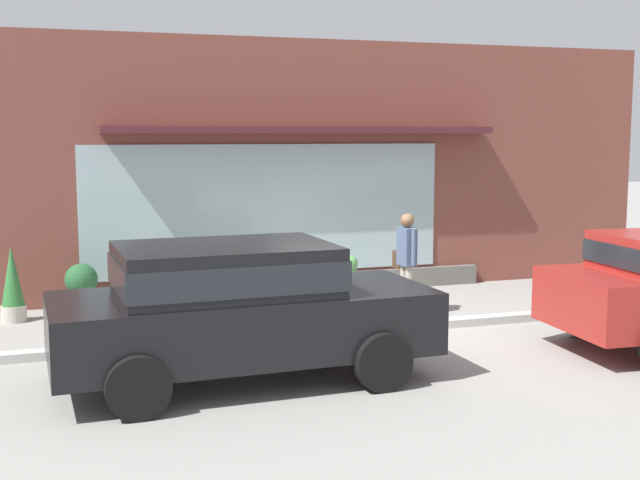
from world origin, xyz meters
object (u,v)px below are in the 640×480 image
(pedestrian_with_handbag, at_px, (406,256))
(potted_plant_window_left, at_px, (245,284))
(fire_hydrant, at_px, (349,284))
(potted_plant_near_hydrant, at_px, (12,285))
(potted_plant_trailing_edge, at_px, (167,287))
(potted_plant_low_front, at_px, (82,287))
(parked_car_black, at_px, (237,304))

(pedestrian_with_handbag, relative_size, potted_plant_window_left, 2.09)
(fire_hydrant, bearing_deg, potted_plant_near_hydrant, 166.66)
(pedestrian_with_handbag, distance_m, potted_plant_trailing_edge, 3.98)
(potted_plant_low_front, bearing_deg, pedestrian_with_handbag, -18.62)
(potted_plant_near_hydrant, bearing_deg, fire_hydrant, -13.34)
(pedestrian_with_handbag, bearing_deg, fire_hydrant, 69.19)
(fire_hydrant, xyz_separation_m, potted_plant_trailing_edge, (-2.70, 1.39, -0.13))
(potted_plant_trailing_edge, bearing_deg, fire_hydrant, -27.34)
(parked_car_black, height_order, potted_plant_near_hydrant, parked_car_black)
(potted_plant_near_hydrant, xyz_separation_m, potted_plant_low_front, (1.03, 0.23, -0.13))
(potted_plant_near_hydrant, bearing_deg, parked_car_black, -57.66)
(potted_plant_window_left, bearing_deg, potted_plant_low_front, 175.50)
(pedestrian_with_handbag, height_order, potted_plant_trailing_edge, pedestrian_with_handbag)
(parked_car_black, xyz_separation_m, potted_plant_window_left, (1.05, 4.16, -0.56))
(potted_plant_low_front, height_order, potted_plant_window_left, potted_plant_low_front)
(pedestrian_with_handbag, distance_m, parked_car_black, 4.31)
(pedestrian_with_handbag, relative_size, potted_plant_trailing_edge, 2.25)
(fire_hydrant, height_order, potted_plant_low_front, fire_hydrant)
(potted_plant_trailing_edge, bearing_deg, potted_plant_window_left, -7.55)
(parked_car_black, bearing_deg, pedestrian_with_handbag, 36.82)
(fire_hydrant, bearing_deg, potted_plant_trailing_edge, 152.66)
(parked_car_black, relative_size, potted_plant_window_left, 5.70)
(parked_car_black, bearing_deg, potted_plant_trailing_edge, 91.05)
(potted_plant_window_left, bearing_deg, fire_hydrant, -41.00)
(potted_plant_low_front, bearing_deg, potted_plant_window_left, -4.50)
(potted_plant_low_front, relative_size, potted_plant_window_left, 1.05)
(fire_hydrant, height_order, potted_plant_near_hydrant, potted_plant_near_hydrant)
(parked_car_black, height_order, potted_plant_window_left, parked_car_black)
(potted_plant_near_hydrant, distance_m, potted_plant_window_left, 3.68)
(fire_hydrant, distance_m, potted_plant_window_left, 1.87)
(potted_plant_trailing_edge, bearing_deg, pedestrian_with_handbag, -24.41)
(pedestrian_with_handbag, distance_m, potted_plant_low_front, 5.24)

